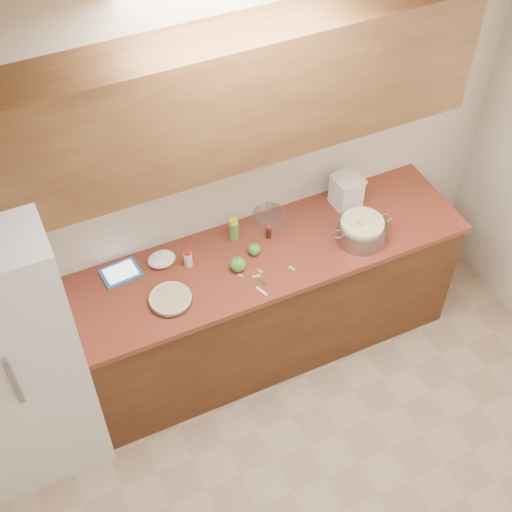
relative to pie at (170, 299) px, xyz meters
name	(u,v)px	position (x,y,z in m)	size (l,w,h in m)	color
room_shell	(399,430)	(0.55, -1.36, 0.36)	(3.60, 3.60, 3.60)	tan
counter_run	(253,306)	(0.55, 0.11, -0.48)	(2.64, 0.68, 0.92)	#512C17
upper_cabinets	(239,95)	(0.55, 0.27, 1.01)	(2.60, 0.34, 0.70)	brown
fridge	(8,349)	(-0.89, 0.08, -0.04)	(0.70, 0.70, 1.80)	silver
pie	(170,299)	(0.00, 0.00, 0.00)	(0.25, 0.25, 0.04)	silver
colander	(361,231)	(1.20, -0.02, 0.05)	(0.39, 0.29, 0.15)	gray
flour_canister	(346,191)	(1.27, 0.28, 0.09)	(0.18, 0.18, 0.21)	silver
tablet	(121,273)	(-0.19, 0.32, -0.01)	(0.23, 0.18, 0.02)	blue
paring_knife	(262,290)	(0.49, -0.14, -0.01)	(0.07, 0.17, 0.02)	gray
lemon_bottle	(234,230)	(0.52, 0.30, 0.05)	(0.06, 0.06, 0.16)	#4C8C38
cinnamon_shaker	(188,258)	(0.19, 0.21, 0.03)	(0.05, 0.05, 0.12)	beige
vanilla_bottle	(269,232)	(0.71, 0.22, 0.02)	(0.03, 0.03, 0.09)	black
mixing_bowl	(269,216)	(0.77, 0.35, 0.02)	(0.19, 0.19, 0.07)	silver
paper_towel	(162,259)	(0.05, 0.29, 0.01)	(0.16, 0.13, 0.07)	white
apple_left	(238,264)	(0.44, 0.06, 0.03)	(0.09, 0.09, 0.10)	#3D8B28
apple_center	(254,249)	(0.57, 0.13, 0.02)	(0.08, 0.08, 0.09)	#3D8B28
peel_a	(292,268)	(0.72, -0.06, -0.02)	(0.04, 0.02, 0.00)	#8AAE54
peel_b	(257,276)	(0.51, -0.03, -0.02)	(0.05, 0.02, 0.00)	#8AAE54
peel_c	(260,271)	(0.55, -0.01, -0.02)	(0.04, 0.01, 0.00)	#8AAE54
peel_d	(241,275)	(0.43, 0.01, -0.02)	(0.03, 0.01, 0.00)	#8AAE54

